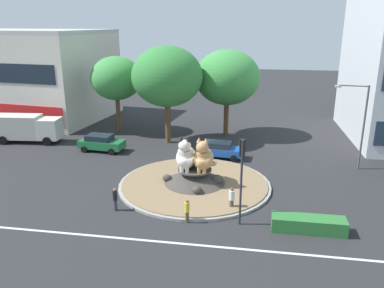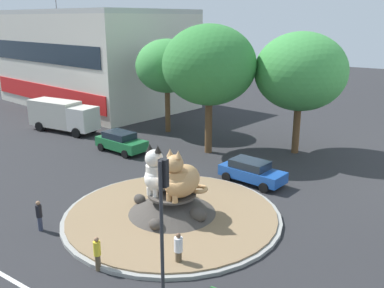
{
  "view_description": "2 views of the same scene",
  "coord_description": "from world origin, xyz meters",
  "views": [
    {
      "loc": [
        4.26,
        -27.16,
        11.99
      ],
      "look_at": [
        -0.45,
        1.47,
        2.87
      ],
      "focal_mm": 36.21,
      "sensor_mm": 36.0,
      "label": 1
    },
    {
      "loc": [
        12.46,
        -16.25,
        10.25
      ],
      "look_at": [
        0.08,
        1.77,
        3.67
      ],
      "focal_mm": 39.22,
      "sensor_mm": 36.0,
      "label": 2
    }
  ],
  "objects": [
    {
      "name": "clipped_hedge_strip",
      "position": [
        7.8,
        -5.64,
        0.45
      ],
      "size": [
        4.37,
        1.2,
        0.9
      ],
      "primitive_type": "cube",
      "color": "#2D7033",
      "rests_on": "ground"
    },
    {
      "name": "sedan_on_far_lane",
      "position": [
        -10.31,
        6.88,
        0.84
      ],
      "size": [
        4.48,
        2.36,
        1.61
      ],
      "rotation": [
        0.0,
        0.0,
        -0.09
      ],
      "color": "#1E6B38",
      "rests_on": "ground"
    },
    {
      "name": "pedestrian_yellow_shirt",
      "position": [
        0.42,
        -5.75,
        0.83
      ],
      "size": [
        0.31,
        0.31,
        1.57
      ],
      "rotation": [
        0.0,
        0.0,
        4.74
      ],
      "color": "brown",
      "rests_on": "ground"
    },
    {
      "name": "pedestrian_white_shirt",
      "position": [
        3.06,
        -3.59,
        0.83
      ],
      "size": [
        0.37,
        0.37,
        1.59
      ],
      "rotation": [
        0.0,
        0.0,
        2.65
      ],
      "color": "brown",
      "rests_on": "ground"
    },
    {
      "name": "cat_statue_white",
      "position": [
        -0.66,
        -0.09,
        2.38
      ],
      "size": [
        1.7,
        2.73,
        2.72
      ],
      "rotation": [
        0.0,
        0.0,
        -1.54
      ],
      "color": "silver",
      "rests_on": "roundabout_island"
    },
    {
      "name": "hatchback_near_shophouse",
      "position": [
        1.29,
        6.78,
        0.8
      ],
      "size": [
        4.41,
        2.29,
        1.51
      ],
      "rotation": [
        0.0,
        0.0,
        -0.11
      ],
      "color": "#19479E",
      "rests_on": "ground"
    },
    {
      "name": "shophouse_block",
      "position": [
        -26.72,
        19.69,
        5.58
      ],
      "size": [
        24.71,
        16.44,
        14.36
      ],
      "rotation": [
        0.0,
        0.0,
        -0.13
      ],
      "color": "beige",
      "rests_on": "ground"
    },
    {
      "name": "traffic_light_mast",
      "position": [
        3.67,
        -5.36,
        3.78
      ],
      "size": [
        0.35,
        0.46,
        5.46
      ],
      "rotation": [
        0.0,
        0.0,
        1.7
      ],
      "color": "#2D2D33",
      "rests_on": "ground"
    },
    {
      "name": "third_tree_left",
      "position": [
        -11.03,
        13.93,
        6.1
      ],
      "size": [
        5.67,
        5.67,
        8.53
      ],
      "color": "brown",
      "rests_on": "ground"
    },
    {
      "name": "cat_statue_calico",
      "position": [
        0.68,
        -0.12,
        2.36
      ],
      "size": [
        1.76,
        2.7,
        2.69
      ],
      "rotation": [
        0.0,
        0.0,
        -1.6
      ],
      "color": "tan",
      "rests_on": "roundabout_island"
    },
    {
      "name": "ground_plane",
      "position": [
        0.0,
        0.0,
        0.0
      ],
      "size": [
        160.0,
        160.0,
        0.0
      ],
      "primitive_type": "plane",
      "color": "#28282B"
    },
    {
      "name": "broadleaf_tree_behind_island",
      "position": [
        1.22,
        14.54,
        6.38
      ],
      "size": [
        6.95,
        6.95,
        9.35
      ],
      "color": "brown",
      "rests_on": "ground"
    },
    {
      "name": "second_tree_near_tower",
      "position": [
        -4.5,
        10.71,
        6.86
      ],
      "size": [
        7.11,
        7.11,
        9.9
      ],
      "color": "brown",
      "rests_on": "ground"
    },
    {
      "name": "delivery_box_truck",
      "position": [
        -19.15,
        8.42,
        1.58
      ],
      "size": [
        7.23,
        2.96,
        2.86
      ],
      "rotation": [
        0.0,
        0.0,
        0.09
      ],
      "color": "silver",
      "rests_on": "ground"
    },
    {
      "name": "pedestrian_black_shirt",
      "position": [
        -4.56,
        -4.94,
        0.86
      ],
      "size": [
        0.3,
        0.3,
        1.6
      ],
      "rotation": [
        0.0,
        0.0,
        5.92
      ],
      "color": "#33384C",
      "rests_on": "ground"
    },
    {
      "name": "lane_centreline",
      "position": [
        0.0,
        -8.26,
        0.0
      ],
      "size": [
        112.0,
        0.2,
        0.01
      ],
      "primitive_type": "cube",
      "color": "silver",
      "rests_on": "ground"
    },
    {
      "name": "streetlight_arm",
      "position": [
        12.98,
        5.86,
        4.24
      ],
      "size": [
        2.64,
        0.53,
        7.19
      ],
      "rotation": [
        0.0,
        0.0,
        3.0
      ],
      "color": "#4C4C51",
      "rests_on": "ground"
    },
    {
      "name": "roundabout_island",
      "position": [
        0.01,
        0.0,
        0.43
      ],
      "size": [
        11.64,
        11.64,
        1.38
      ],
      "color": "gray",
      "rests_on": "ground"
    }
  ]
}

